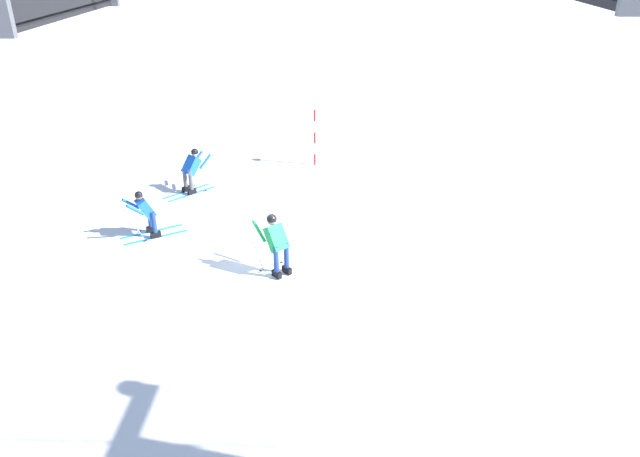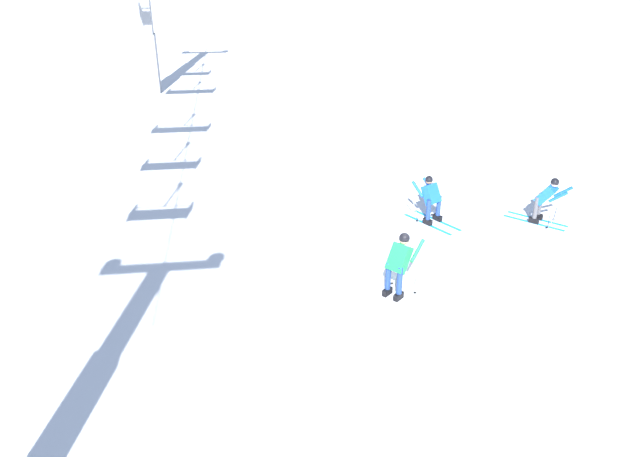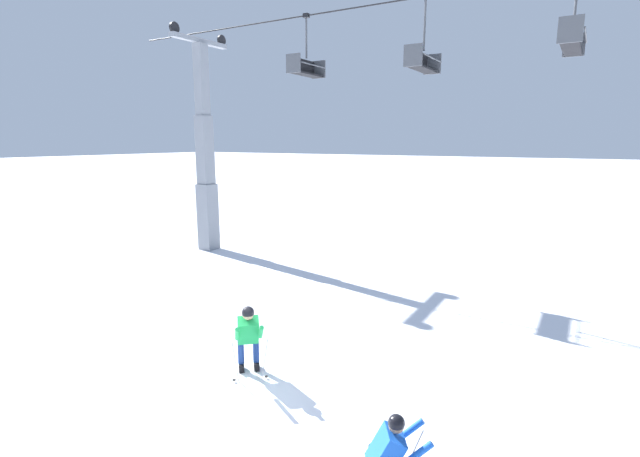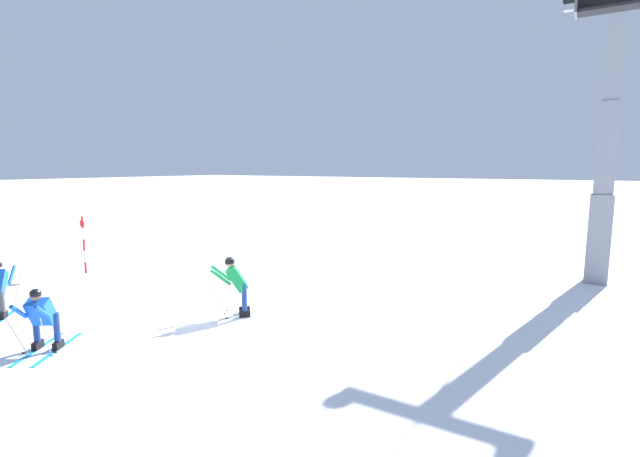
{
  "view_description": "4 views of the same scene",
  "coord_description": "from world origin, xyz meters",
  "px_view_note": "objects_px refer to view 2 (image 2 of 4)",
  "views": [
    {
      "loc": [
        -1.66,
        13.27,
        7.48
      ],
      "look_at": [
        -1.29,
        2.43,
        2.06
      ],
      "focal_mm": 32.83,
      "sensor_mm": 36.0,
      "label": 1
    },
    {
      "loc": [
        -12.37,
        4.17,
        7.87
      ],
      "look_at": [
        -0.09,
        2.61,
        1.79
      ],
      "focal_mm": 35.25,
      "sensor_mm": 36.0,
      "label": 2
    },
    {
      "loc": [
        5.53,
        -5.96,
        4.78
      ],
      "look_at": [
        0.2,
        3.04,
        2.74
      ],
      "focal_mm": 25.66,
      "sensor_mm": 36.0,
      "label": 3
    },
    {
      "loc": [
        8.06,
        8.36,
        3.79
      ],
      "look_at": [
        -0.66,
        2.97,
        2.35
      ],
      "focal_mm": 25.06,
      "sensor_mm": 36.0,
      "label": 4
    }
  ],
  "objects_px": {
    "skier_carving_main": "(399,261)",
    "lift_tower_far": "(145,12)",
    "skier_distant_downhill": "(431,197)",
    "skier_distant_uphill": "(546,197)"
  },
  "relations": [
    {
      "from": "skier_carving_main",
      "to": "skier_distant_uphill",
      "type": "distance_m",
      "value": 6.02
    },
    {
      "from": "skier_carving_main",
      "to": "skier_distant_uphill",
      "type": "height_order",
      "value": "skier_carving_main"
    },
    {
      "from": "skier_carving_main",
      "to": "skier_distant_downhill",
      "type": "height_order",
      "value": "skier_carving_main"
    },
    {
      "from": "skier_carving_main",
      "to": "lift_tower_far",
      "type": "bearing_deg",
      "value": 20.93
    },
    {
      "from": "lift_tower_far",
      "to": "skier_carving_main",
      "type": "bearing_deg",
      "value": -159.07
    },
    {
      "from": "lift_tower_far",
      "to": "skier_distant_downhill",
      "type": "height_order",
      "value": "lift_tower_far"
    },
    {
      "from": "skier_carving_main",
      "to": "skier_distant_uphill",
      "type": "bearing_deg",
      "value": -57.34
    },
    {
      "from": "lift_tower_far",
      "to": "skier_distant_downhill",
      "type": "bearing_deg",
      "value": -149.8
    },
    {
      "from": "skier_distant_uphill",
      "to": "lift_tower_far",
      "type": "bearing_deg",
      "value": 36.96
    },
    {
      "from": "skier_carving_main",
      "to": "lift_tower_far",
      "type": "distance_m",
      "value": 21.95
    }
  ]
}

